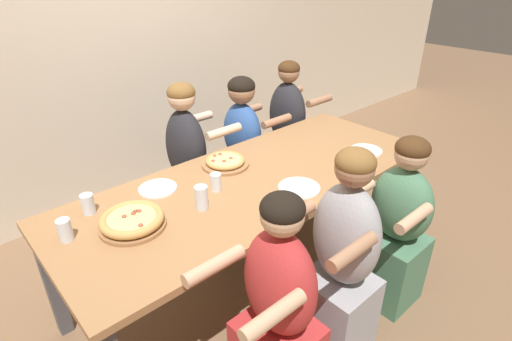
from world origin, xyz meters
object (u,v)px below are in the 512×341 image
Objects in this scene: drinking_glass_c at (65,230)px; diner_near_center at (342,267)px; drinking_glass_b at (88,204)px; drinking_glass_e at (201,198)px; diner_near_midright at (396,232)px; diner_far_right at (287,136)px; diner_far_center at (189,171)px; pizza_board_second at (132,221)px; empty_plate_c at (299,188)px; empty_plate_a at (158,188)px; empty_plate_b at (366,150)px; diner_near_midleft at (278,317)px; pizza_board_main at (225,162)px; drinking_glass_a at (361,159)px; diner_far_midright at (243,153)px; drinking_glass_d at (216,183)px.

diner_near_center is (1.01, -0.83, -0.27)m from drinking_glass_c.
drinking_glass_b is 0.57m from drinking_glass_e.
diner_far_right reaches higher than diner_near_midright.
pizza_board_second is at bearing -48.41° from diner_far_center.
empty_plate_a is at bearing 138.57° from empty_plate_c.
pizza_board_second is 1.35× the size of empty_plate_c.
empty_plate_b is at bearing 43.18° from diner_far_center.
diner_far_center is at bearing -17.88° from diner_near_midleft.
pizza_board_main is at bearing -2.55° from empty_plate_a.
drinking_glass_c is at bearing 163.11° from drinking_glass_a.
empty_plate_a is 1.08m from diner_far_midright.
empty_plate_b is 0.95m from diner_far_right.
pizza_board_main is at bearing -66.93° from diner_far_right.
pizza_board_second reaches higher than empty_plate_c.
drinking_glass_a reaches higher than drinking_glass_d.
drinking_glass_b is at bearing 22.10° from diner_near_midleft.
empty_plate_b is at bearing -11.25° from drinking_glass_c.
drinking_glass_d is (0.79, -0.10, -0.01)m from drinking_glass_c.
empty_plate_a is 1.99× the size of drinking_glass_b.
drinking_glass_a reaches higher than pizza_board_main.
drinking_glass_c is 1.07× the size of drinking_glass_d.
diner_near_midleft is at bearing 90.00° from diner_near_center.
drinking_glass_e is at bearing 163.75° from drinking_glass_a.
diner_near_midright is at bearing -44.20° from drinking_glass_d.
diner_far_midright is (1.24, 0.64, -0.26)m from pizza_board_second.
pizza_board_main is 0.25× the size of diner_far_center.
drinking_glass_b is at bearing 142.46° from drinking_glass_e.
empty_plate_c is at bearing -19.41° from drinking_glass_c.
empty_plate_b is at bearing -7.78° from drinking_glass_e.
pizza_board_main is 0.96m from diner_near_center.
drinking_glass_b is 0.10× the size of diner_near_midright.
empty_plate_b is 1.10m from drinking_glass_d.
drinking_glass_b is at bearing 54.50° from diner_near_midright.
drinking_glass_b is at bearing 156.16° from drinking_glass_a.
drinking_glass_b is 0.09× the size of diner_far_midright.
drinking_glass_d is at bearing 139.75° from empty_plate_c.
diner_near_center is at bearing -90.05° from pizza_board_main.
drinking_glass_b reaches higher than empty_plate_c.
diner_far_center is 1.46m from diner_near_midright.
diner_far_midright reaches higher than drinking_glass_e.
diner_far_right is at bearing 20.24° from pizza_board_second.
pizza_board_main is 0.50m from drinking_glass_e.
drinking_glass_d is 0.80m from diner_near_center.
drinking_glass_d is at bearing 17.21° from diner_near_center.
drinking_glass_e is 0.12× the size of diner_near_midright.
drinking_glass_c is 2.11m from diner_far_right.
drinking_glass_e is at bearing -17.88° from drinking_glass_c.
drinking_glass_d is (-0.82, 0.39, -0.02)m from drinking_glass_a.
drinking_glass_b is (-0.38, 0.02, 0.05)m from empty_plate_a.
empty_plate_a is at bearing 46.07° from diner_near_midright.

